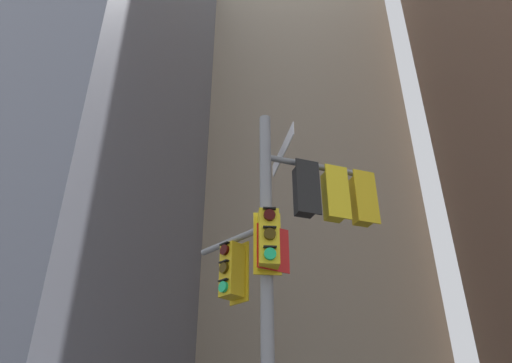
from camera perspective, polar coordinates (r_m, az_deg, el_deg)
name	(u,v)px	position (r m, az deg, el deg)	size (l,w,h in m)	color
building_tower_left	(32,120)	(29.99, -24.84, 6.64)	(16.60, 16.60, 35.55)	slate
building_mid_block	(299,137)	(41.44, 5.12, 5.28)	(14.80, 14.80, 50.11)	tan
signal_pole_assembly	(290,244)	(8.80, 4.03, -7.35)	(3.57, 1.83, 7.33)	gray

